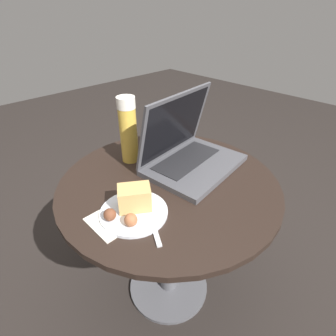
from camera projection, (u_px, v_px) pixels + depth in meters
The scene contains 7 objects.
ground_plane at pixel (169, 286), 1.12m from camera, with size 6.00×6.00×0.00m, color black.
table at pixel (169, 212), 0.89m from camera, with size 0.69×0.69×0.55m.
napkin at pixel (121, 215), 0.69m from camera, with size 0.16×0.11×0.00m.
laptop at pixel (188, 151), 0.88m from camera, with size 0.34×0.27×0.24m.
beer_glass at pixel (128, 130), 0.87m from camera, with size 0.06×0.06×0.23m.
snack_plate at pixel (133, 206), 0.68m from camera, with size 0.18×0.18×0.07m.
fork at pixel (151, 218), 0.68m from camera, with size 0.10×0.15×0.00m.
Camera 1 is at (-0.47, -0.48, 1.03)m, focal length 28.00 mm.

